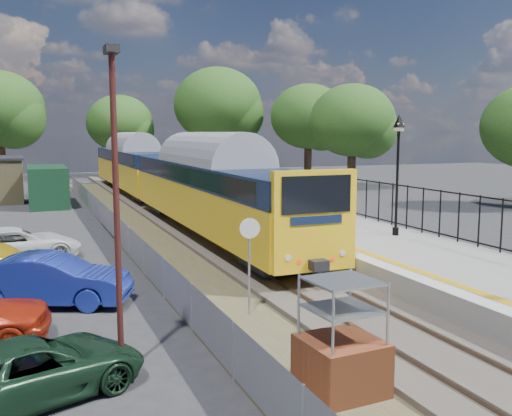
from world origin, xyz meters
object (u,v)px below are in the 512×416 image
train (161,173)px  carpark_lamp (116,191)px  car_green (34,369)px  speed_sign (249,251)px  car_white (16,245)px  victorian_lamp_north (398,146)px  car_blue (50,280)px  brick_plinth (342,339)px

train → carpark_lamp: 24.79m
train → car_green: train is taller
speed_sign → carpark_lamp: 4.82m
car_white → train: bearing=-44.3°
victorian_lamp_north → carpark_lamp: 13.44m
carpark_lamp → car_green: (-1.63, -0.45, -3.13)m
victorian_lamp_north → car_blue: victorian_lamp_north is taller
victorian_lamp_north → car_white: 14.84m
victorian_lamp_north → car_white: victorian_lamp_north is taller
brick_plinth → car_blue: size_ratio=0.50×
train → speed_sign: size_ratio=15.49×
brick_plinth → car_green: brick_plinth is taller
speed_sign → car_white: speed_sign is taller
brick_plinth → car_white: bearing=112.1°
victorian_lamp_north → train: 17.94m
carpark_lamp → car_blue: (-1.11, 5.47, -2.98)m
victorian_lamp_north → car_green: 15.51m
carpark_lamp → car_white: bearing=100.1°
victorian_lamp_north → brick_plinth: size_ratio=2.08×
victorian_lamp_north → car_green: bearing=-150.6°
car_green → car_white: (-0.45, 12.17, 0.09)m
train → victorian_lamp_north: bearing=-72.7°
train → car_green: size_ratio=10.04×
car_green → car_white: size_ratio=0.86×
victorian_lamp_north → car_white: (-13.57, 4.78, -3.64)m
brick_plinth → car_green: (-5.26, 1.90, -0.50)m
speed_sign → car_blue: (-4.80, 3.05, -1.05)m
carpark_lamp → car_white: carpark_lamp is taller
brick_plinth → car_white: size_ratio=0.47×
train → car_green: (-7.82, -24.42, -1.78)m
brick_plinth → speed_sign: (0.06, 4.78, 0.71)m
train → car_green: 25.70m
train → car_white: (-8.27, -12.25, -1.69)m
carpark_lamp → speed_sign: bearing=33.3°
victorian_lamp_north → train: size_ratio=0.11×
carpark_lamp → car_white: (-2.08, 11.71, -3.04)m
brick_plinth → speed_sign: size_ratio=0.84×
brick_plinth → train: bearing=84.5°
train → car_white: 14.88m
train → car_green: bearing=-107.8°
victorian_lamp_north → car_blue: (-12.60, -1.46, -3.57)m
carpark_lamp → car_green: size_ratio=1.58×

